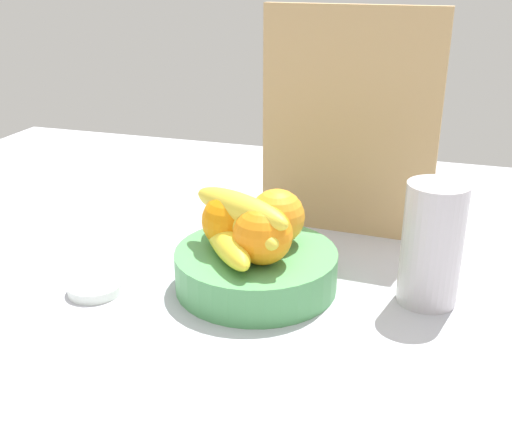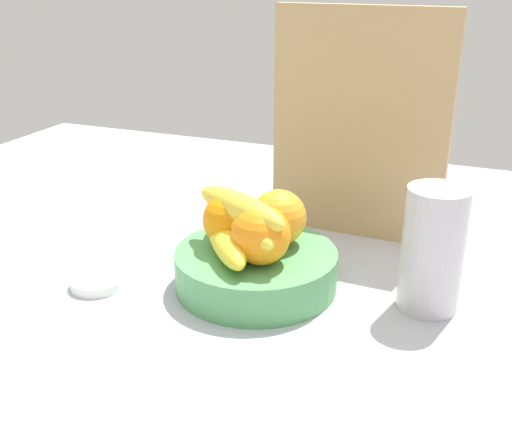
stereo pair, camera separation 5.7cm
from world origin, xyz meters
The scene contains 9 objects.
ground_plane centered at (0.00, 0.00, -1.50)cm, with size 180.00×140.00×3.00cm, color #B2B4BE.
fruit_bowl centered at (-3.70, 0.95, 2.71)cm, with size 22.24×22.24×5.41cm, color #509B5A.
orange_front_left centered at (-1.83, 4.50, 9.30)cm, with size 7.78×7.78×7.78cm, color orange.
orange_front_right centered at (-7.48, 1.27, 9.30)cm, with size 7.78×7.78×7.78cm, color orange.
orange_center centered at (-1.83, -2.01, 9.30)cm, with size 7.78×7.78×7.78cm, color orange.
banana_bunch centered at (-6.03, -0.29, 9.61)cm, with size 16.85×16.50×8.40cm.
cutting_board centered at (4.10, 24.44, 18.00)cm, with size 28.00×1.80×36.00cm, color tan.
thermos_tumbler centered at (18.99, 4.17, 8.18)cm, with size 7.81×7.81×16.37cm, color #C1BAC0.
jar_lid centered at (-24.11, -7.23, 0.68)cm, with size 7.39×7.39×1.35cm, color white.
Camera 1 is at (19.60, -72.10, 41.46)cm, focal length 43.81 mm.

